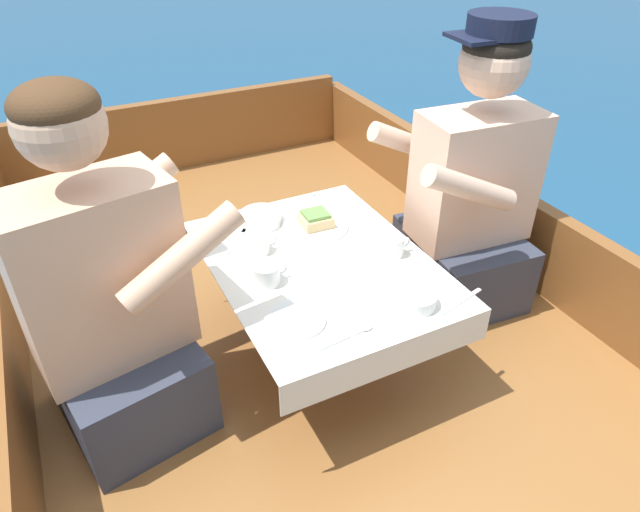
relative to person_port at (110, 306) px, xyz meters
name	(u,v)px	position (x,y,z in m)	size (l,w,h in m)	color
ground_plane	(319,414)	(0.62, 0.00, -0.74)	(60.00, 60.00, 0.00)	navy
boat_deck	(319,382)	(0.62, 0.00, -0.57)	(1.91, 3.33, 0.34)	brown
gunwale_port	(10,408)	(-0.31, 0.00, -0.24)	(0.06, 3.33, 0.33)	brown
gunwale_starboard	(531,242)	(1.54, 0.00, -0.24)	(0.06, 3.33, 0.33)	brown
bow_coaming	(183,133)	(0.62, 1.63, -0.21)	(1.79, 0.06, 0.38)	brown
cockpit_table	(320,271)	(0.62, -0.01, -0.08)	(0.63, 0.83, 0.36)	#B2B2B7
person_port	(110,306)	(0.00, 0.00, 0.00)	(0.58, 0.52, 1.00)	#333847
person_starboard	(471,196)	(1.23, 0.04, 0.01)	(0.55, 0.48, 1.01)	#333847
plate_sandwich	(316,226)	(0.69, 0.18, -0.04)	(0.22, 0.22, 0.01)	white
plate_bread	(295,319)	(0.43, -0.23, -0.04)	(0.16, 0.16, 0.01)	white
sandwich	(316,219)	(0.69, 0.18, -0.01)	(0.10, 0.10, 0.05)	#E0BC7F
bowl_port_near	(261,217)	(0.54, 0.29, -0.02)	(0.14, 0.14, 0.04)	white
bowl_starboard_near	(416,298)	(0.76, -0.32, -0.02)	(0.12, 0.12, 0.04)	white
coffee_cup_port	(395,246)	(0.84, -0.08, -0.01)	(0.09, 0.06, 0.06)	white
coffee_cup_starboard	(260,244)	(0.47, 0.12, -0.01)	(0.09, 0.06, 0.05)	white
coffee_cup_center	(267,274)	(0.43, -0.04, -0.01)	(0.11, 0.08, 0.06)	white
utensil_spoon_starboard	(321,199)	(0.80, 0.34, -0.04)	(0.04, 0.17, 0.01)	silver
utensil_fork_port	(239,238)	(0.44, 0.22, -0.04)	(0.13, 0.14, 0.00)	silver
utensil_knife_starboard	(461,301)	(0.88, -0.37, -0.04)	(0.17, 0.05, 0.00)	silver
utensil_knife_port	(308,288)	(0.52, -0.12, -0.04)	(0.02, 0.17, 0.00)	silver
utensil_spoon_port	(354,334)	(0.54, -0.35, -0.04)	(0.17, 0.03, 0.01)	silver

